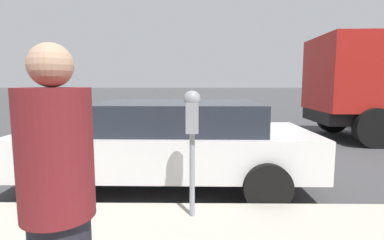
% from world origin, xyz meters
% --- Properties ---
extents(ground_plane, '(220.00, 220.00, 0.00)m').
position_xyz_m(ground_plane, '(0.00, 0.00, 0.00)').
color(ground_plane, '#424244').
extents(parking_meter, '(0.21, 0.19, 1.44)m').
position_xyz_m(parking_meter, '(-2.55, -0.43, 1.24)').
color(parking_meter, gray).
rests_on(parking_meter, sidewalk).
extents(car_white, '(2.18, 4.52, 1.36)m').
position_xyz_m(car_white, '(-1.10, -0.06, 0.74)').
color(car_white, silver).
rests_on(car_white, ground_plane).
extents(pedestrian, '(0.38, 0.38, 1.72)m').
position_xyz_m(pedestrian, '(-4.34, 0.26, 1.00)').
color(pedestrian, '#23232D').
rests_on(pedestrian, sidewalk).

